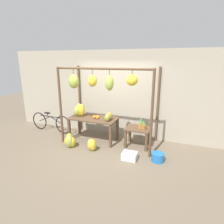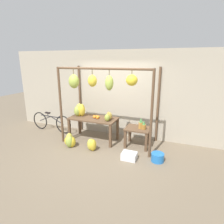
{
  "view_description": "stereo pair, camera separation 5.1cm",
  "coord_description": "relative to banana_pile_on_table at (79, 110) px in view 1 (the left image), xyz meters",
  "views": [
    {
      "loc": [
        2.01,
        -4.29,
        2.48
      ],
      "look_at": [
        0.12,
        0.71,
        0.99
      ],
      "focal_mm": 30.0,
      "sensor_mm": 36.0,
      "label": 1
    },
    {
      "loc": [
        2.05,
        -4.27,
        2.48
      ],
      "look_at": [
        0.12,
        0.71,
        0.99
      ],
      "focal_mm": 30.0,
      "sensor_mm": 36.0,
      "label": 2
    }
  ],
  "objects": [
    {
      "name": "pineapple_cluster",
      "position": [
        2.03,
        0.01,
        -0.23
      ],
      "size": [
        0.22,
        0.17,
        0.31
      ],
      "color": "#A3702D",
      "rests_on": "display_table_side"
    },
    {
      "name": "ground_plane",
      "position": [
        1.02,
        -0.75,
        -0.92
      ],
      "size": [
        20.0,
        20.0,
        0.0
      ],
      "primitive_type": "plane",
      "color": "#756651"
    },
    {
      "name": "banana_pile_ground_left",
      "position": [
        0.07,
        -0.73,
        -0.75
      ],
      "size": [
        0.42,
        0.39,
        0.42
      ],
      "color": "yellow",
      "rests_on": "ground_plane"
    },
    {
      "name": "orange_pile",
      "position": [
        0.61,
        -0.05,
        -0.14
      ],
      "size": [
        0.22,
        0.2,
        0.09
      ],
      "color": "orange",
      "rests_on": "display_table_main"
    },
    {
      "name": "fruit_crate_white",
      "position": [
        1.91,
        -0.81,
        -0.83
      ],
      "size": [
        0.38,
        0.3,
        0.18
      ],
      "color": "silver",
      "rests_on": "ground_plane"
    },
    {
      "name": "shop_wall_back",
      "position": [
        1.02,
        0.72,
        0.48
      ],
      "size": [
        8.0,
        0.08,
        2.8
      ],
      "color": "#B2A893",
      "rests_on": "ground_plane"
    },
    {
      "name": "display_table_side",
      "position": [
        1.92,
        0.03,
        -0.48
      ],
      "size": [
        0.71,
        0.59,
        0.57
      ],
      "color": "brown",
      "rests_on": "ground_plane"
    },
    {
      "name": "banana_pile_ground_right",
      "position": [
        0.78,
        -0.71,
        -0.75
      ],
      "size": [
        0.34,
        0.3,
        0.34
      ],
      "color": "gold",
      "rests_on": "ground_plane"
    },
    {
      "name": "papaya_pile",
      "position": [
        1.04,
        -0.08,
        -0.07
      ],
      "size": [
        0.24,
        0.42,
        0.26
      ],
      "color": "#93A33D",
      "rests_on": "display_table_main"
    },
    {
      "name": "display_table_main",
      "position": [
        0.51,
        -0.03,
        -0.29
      ],
      "size": [
        1.49,
        0.72,
        0.74
      ],
      "color": "brown",
      "rests_on": "ground_plane"
    },
    {
      "name": "parked_bicycle",
      "position": [
        -1.26,
        0.12,
        -0.59
      ],
      "size": [
        1.71,
        0.15,
        0.69
      ],
      "color": "black",
      "rests_on": "ground_plane"
    },
    {
      "name": "banana_pile_on_table",
      "position": [
        0.0,
        0.0,
        0.0
      ],
      "size": [
        0.43,
        0.36,
        0.4
      ],
      "color": "gold",
      "rests_on": "display_table_main"
    },
    {
      "name": "stall_awning",
      "position": [
        0.95,
        -0.32,
        0.79
      ],
      "size": [
        2.78,
        1.29,
        2.3
      ],
      "color": "brown",
      "rests_on": "ground_plane"
    },
    {
      "name": "blue_bucket",
      "position": [
        2.61,
        -0.65,
        -0.82
      ],
      "size": [
        0.32,
        0.32,
        0.22
      ],
      "color": "blue",
      "rests_on": "ground_plane"
    }
  ]
}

